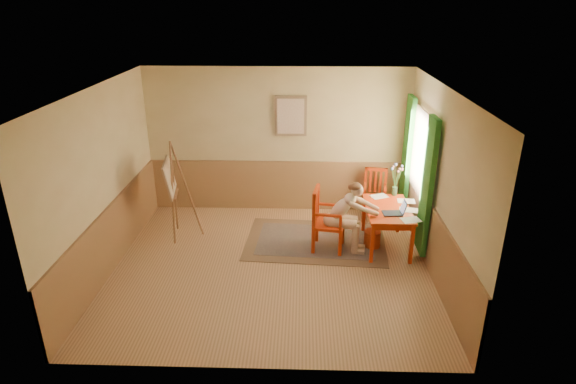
{
  "coord_description": "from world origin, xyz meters",
  "views": [
    {
      "loc": [
        0.47,
        -6.52,
        3.97
      ],
      "look_at": [
        0.25,
        0.55,
        1.05
      ],
      "focal_mm": 29.65,
      "sensor_mm": 36.0,
      "label": 1
    }
  ],
  "objects_px": {
    "laptop": "(396,211)",
    "figure": "(346,214)",
    "chair_back": "(375,194)",
    "chair_left": "(326,220)",
    "easel": "(172,181)",
    "table": "(388,213)"
  },
  "relations": [
    {
      "from": "chair_left",
      "to": "laptop",
      "type": "bearing_deg",
      "value": -5.66
    },
    {
      "from": "chair_left",
      "to": "figure",
      "type": "bearing_deg",
      "value": -7.87
    },
    {
      "from": "table",
      "to": "chair_back",
      "type": "bearing_deg",
      "value": 92.52
    },
    {
      "from": "table",
      "to": "chair_back",
      "type": "distance_m",
      "value": 1.16
    },
    {
      "from": "laptop",
      "to": "figure",
      "type": "bearing_deg",
      "value": 175.24
    },
    {
      "from": "figure",
      "to": "laptop",
      "type": "relative_size",
      "value": 3.29
    },
    {
      "from": "laptop",
      "to": "table",
      "type": "bearing_deg",
      "value": 110.63
    },
    {
      "from": "chair_back",
      "to": "easel",
      "type": "relative_size",
      "value": 0.55
    },
    {
      "from": "chair_left",
      "to": "chair_back",
      "type": "xyz_separation_m",
      "value": [
        0.99,
        1.26,
        -0.06
      ]
    },
    {
      "from": "easel",
      "to": "laptop",
      "type": "bearing_deg",
      "value": -7.58
    },
    {
      "from": "table",
      "to": "laptop",
      "type": "relative_size",
      "value": 3.21
    },
    {
      "from": "chair_back",
      "to": "laptop",
      "type": "height_order",
      "value": "chair_back"
    },
    {
      "from": "chair_left",
      "to": "figure",
      "type": "distance_m",
      "value": 0.35
    },
    {
      "from": "chair_back",
      "to": "laptop",
      "type": "relative_size",
      "value": 2.58
    },
    {
      "from": "laptop",
      "to": "easel",
      "type": "xyz_separation_m",
      "value": [
        -3.74,
        0.5,
        0.28
      ]
    },
    {
      "from": "chair_back",
      "to": "figure",
      "type": "bearing_deg",
      "value": -116.98
    },
    {
      "from": "figure",
      "to": "laptop",
      "type": "bearing_deg",
      "value": -4.76
    },
    {
      "from": "table",
      "to": "chair_left",
      "type": "height_order",
      "value": "chair_left"
    },
    {
      "from": "chair_left",
      "to": "laptop",
      "type": "height_order",
      "value": "chair_left"
    },
    {
      "from": "chair_left",
      "to": "figure",
      "type": "relative_size",
      "value": 0.88
    },
    {
      "from": "chair_left",
      "to": "chair_back",
      "type": "bearing_deg",
      "value": 51.95
    },
    {
      "from": "chair_back",
      "to": "laptop",
      "type": "bearing_deg",
      "value": -84.38
    }
  ]
}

